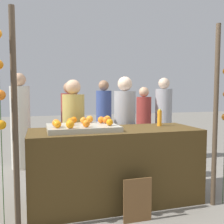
# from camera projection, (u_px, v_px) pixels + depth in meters

# --- Properties ---
(ground_plane) EXTENTS (24.00, 24.00, 0.00)m
(ground_plane) POSITION_uv_depth(u_px,v_px,m) (115.00, 201.00, 3.18)
(ground_plane) COLOR gray
(stall_counter) EXTENTS (2.08, 0.76, 0.92)m
(stall_counter) POSITION_uv_depth(u_px,v_px,m) (115.00, 166.00, 3.14)
(stall_counter) COLOR #4C3819
(stall_counter) RESTS_ON ground_plane
(orange_tray) EXTENTS (0.83, 0.60, 0.06)m
(orange_tray) POSITION_uv_depth(u_px,v_px,m) (83.00, 128.00, 3.02)
(orange_tray) COLOR #B2AD99
(orange_tray) RESTS_ON stall_counter
(orange_0) EXTENTS (0.09, 0.09, 0.09)m
(orange_0) POSITION_uv_depth(u_px,v_px,m) (71.00, 122.00, 3.00)
(orange_0) COLOR orange
(orange_0) RESTS_ON orange_tray
(orange_1) EXTENTS (0.09, 0.09, 0.09)m
(orange_1) POSITION_uv_depth(u_px,v_px,m) (90.00, 119.00, 3.29)
(orange_1) COLOR orange
(orange_1) RESTS_ON orange_tray
(orange_2) EXTENTS (0.09, 0.09, 0.09)m
(orange_2) POSITION_uv_depth(u_px,v_px,m) (108.00, 119.00, 3.30)
(orange_2) COLOR orange
(orange_2) RESTS_ON orange_tray
(orange_3) EXTENTS (0.08, 0.08, 0.08)m
(orange_3) POSITION_uv_depth(u_px,v_px,m) (74.00, 120.00, 3.23)
(orange_3) COLOR orange
(orange_3) RESTS_ON orange_tray
(orange_4) EXTENTS (0.09, 0.09, 0.09)m
(orange_4) POSITION_uv_depth(u_px,v_px,m) (106.00, 120.00, 3.18)
(orange_4) COLOR orange
(orange_4) RESTS_ON orange_tray
(orange_5) EXTENTS (0.08, 0.08, 0.08)m
(orange_5) POSITION_uv_depth(u_px,v_px,m) (58.00, 124.00, 2.77)
(orange_5) COLOR orange
(orange_5) RESTS_ON orange_tray
(orange_6) EXTENTS (0.08, 0.08, 0.08)m
(orange_6) POSITION_uv_depth(u_px,v_px,m) (83.00, 120.00, 3.17)
(orange_6) COLOR orange
(orange_6) RESTS_ON orange_tray
(orange_7) EXTENTS (0.09, 0.09, 0.09)m
(orange_7) POSITION_uv_depth(u_px,v_px,m) (56.00, 123.00, 2.85)
(orange_7) COLOR orange
(orange_7) RESTS_ON orange_tray
(orange_8) EXTENTS (0.09, 0.09, 0.09)m
(orange_8) POSITION_uv_depth(u_px,v_px,m) (70.00, 124.00, 2.75)
(orange_8) COLOR orange
(orange_8) RESTS_ON orange_tray
(orange_9) EXTENTS (0.08, 0.08, 0.08)m
(orange_9) POSITION_uv_depth(u_px,v_px,m) (110.00, 122.00, 2.98)
(orange_9) COLOR orange
(orange_9) RESTS_ON orange_tray
(orange_10) EXTENTS (0.08, 0.08, 0.08)m
(orange_10) POSITION_uv_depth(u_px,v_px,m) (86.00, 123.00, 2.84)
(orange_10) COLOR orange
(orange_10) RESTS_ON orange_tray
(orange_11) EXTENTS (0.08, 0.08, 0.08)m
(orange_11) POSITION_uv_depth(u_px,v_px,m) (101.00, 120.00, 3.22)
(orange_11) COLOR orange
(orange_11) RESTS_ON orange_tray
(juice_bottle) EXTENTS (0.06, 0.06, 0.23)m
(juice_bottle) POSITION_uv_depth(u_px,v_px,m) (160.00, 118.00, 3.39)
(juice_bottle) COLOR orange
(juice_bottle) RESTS_ON stall_counter
(chalkboard_sign) EXTENTS (0.32, 0.03, 0.48)m
(chalkboard_sign) POSITION_uv_depth(u_px,v_px,m) (137.00, 201.00, 2.66)
(chalkboard_sign) COLOR brown
(chalkboard_sign) RESTS_ON ground_plane
(vendor_left) EXTENTS (0.31, 0.31, 1.55)m
(vendor_left) POSITION_uv_depth(u_px,v_px,m) (74.00, 138.00, 3.60)
(vendor_left) COLOR tan
(vendor_left) RESTS_ON ground_plane
(vendor_right) EXTENTS (0.32, 0.32, 1.60)m
(vendor_right) POSITION_uv_depth(u_px,v_px,m) (125.00, 134.00, 3.82)
(vendor_right) COLOR #99999E
(vendor_right) RESTS_ON ground_plane
(crowd_person_0) EXTENTS (0.30, 0.30, 1.48)m
(crowd_person_0) POSITION_uv_depth(u_px,v_px,m) (144.00, 126.00, 5.08)
(crowd_person_0) COLOR maroon
(crowd_person_0) RESTS_ON ground_plane
(crowd_person_1) EXTENTS (0.31, 0.31, 1.56)m
(crowd_person_1) POSITION_uv_depth(u_px,v_px,m) (70.00, 126.00, 4.84)
(crowd_person_1) COLOR maroon
(crowd_person_1) RESTS_ON ground_plane
(crowd_person_2) EXTENTS (0.34, 0.34, 1.71)m
(crowd_person_2) POSITION_uv_depth(u_px,v_px,m) (21.00, 124.00, 4.52)
(crowd_person_2) COLOR beige
(crowd_person_2) RESTS_ON ground_plane
(crowd_person_3) EXTENTS (0.33, 0.33, 1.66)m
(crowd_person_3) POSITION_uv_depth(u_px,v_px,m) (163.00, 122.00, 5.11)
(crowd_person_3) COLOR #99999E
(crowd_person_3) RESTS_ON ground_plane
(crowd_person_4) EXTENTS (0.32, 0.32, 1.62)m
(crowd_person_4) POSITION_uv_depth(u_px,v_px,m) (104.00, 121.00, 5.37)
(crowd_person_4) COLOR #384C8C
(crowd_person_4) RESTS_ON ground_plane
(canopy_post_left) EXTENTS (0.06, 0.06, 2.17)m
(canopy_post_left) POSITION_uv_depth(u_px,v_px,m) (15.00, 123.00, 2.38)
(canopy_post_left) COLOR #473828
(canopy_post_left) RESTS_ON ground_plane
(canopy_post_right) EXTENTS (0.06, 0.06, 2.17)m
(canopy_post_right) POSITION_uv_depth(u_px,v_px,m) (216.00, 117.00, 3.00)
(canopy_post_right) COLOR #473828
(canopy_post_right) RESTS_ON ground_plane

